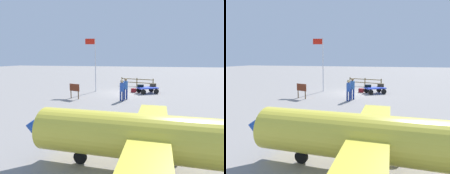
{
  "view_description": "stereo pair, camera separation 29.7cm",
  "coord_description": "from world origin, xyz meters",
  "views": [
    {
      "loc": [
        -2.97,
        18.51,
        3.4
      ],
      "look_at": [
        -0.02,
        6.0,
        1.48
      ],
      "focal_mm": 31.06,
      "sensor_mm": 36.0,
      "label": 1
    },
    {
      "loc": [
        -3.26,
        18.43,
        3.4
      ],
      "look_at": [
        -0.02,
        6.0,
        1.48
      ],
      "focal_mm": 31.06,
      "sensor_mm": 36.0,
      "label": 2
    }
  ],
  "objects": [
    {
      "name": "ground_plane",
      "position": [
        0.0,
        0.0,
        0.0
      ],
      "size": [
        120.0,
        120.0,
        0.0
      ],
      "primitive_type": "plane",
      "color": "gray"
    },
    {
      "name": "luggage_cart",
      "position": [
        -2.05,
        -0.36,
        0.44
      ],
      "size": [
        2.18,
        1.92,
        0.59
      ],
      "color": "blue",
      "rests_on": "ground"
    },
    {
      "name": "suitcase_tan",
      "position": [
        -1.39,
        -0.42,
        0.71
      ],
      "size": [
        0.64,
        0.44,
        0.24
      ],
      "color": "black",
      "rests_on": "luggage_cart"
    },
    {
      "name": "suitcase_dark",
      "position": [
        -2.57,
        -1.01,
        0.75
      ],
      "size": [
        0.63,
        0.39,
        0.32
      ],
      "color": "#40341F",
      "rests_on": "luggage_cart"
    },
    {
      "name": "suitcase_grey",
      "position": [
        -0.69,
        -0.65,
        0.19
      ],
      "size": [
        0.53,
        0.45,
        0.39
      ],
      "color": "maroon",
      "rests_on": "ground"
    },
    {
      "name": "worker_lead",
      "position": [
        -0.44,
        2.92,
        1.06
      ],
      "size": [
        0.45,
        0.45,
        1.77
      ],
      "color": "navy",
      "rests_on": "ground"
    },
    {
      "name": "worker_trailing",
      "position": [
        -0.24,
        3.52,
        1.0
      ],
      "size": [
        0.42,
        0.42,
        1.72
      ],
      "color": "navy",
      "rests_on": "ground"
    },
    {
      "name": "airplane_near",
      "position": [
        -2.53,
        13.05,
        1.13
      ],
      "size": [
        7.68,
        6.4,
        3.0
      ],
      "color": "yellow",
      "rests_on": "ground"
    },
    {
      "name": "flagpole",
      "position": [
        3.32,
        -0.33,
        3.25
      ],
      "size": [
        1.06,
        0.22,
        5.43
      ],
      "color": "silver",
      "rests_on": "ground"
    },
    {
      "name": "signboard",
      "position": [
        3.78,
        3.63,
        0.85
      ],
      "size": [
        0.97,
        0.34,
        1.27
      ],
      "color": "#4C3319",
      "rests_on": "ground"
    },
    {
      "name": "wooden_fence",
      "position": [
        -0.56,
        -4.9,
        0.6
      ],
      "size": [
        3.99,
        1.06,
        1.03
      ],
      "color": "brown",
      "rests_on": "ground"
    }
  ]
}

